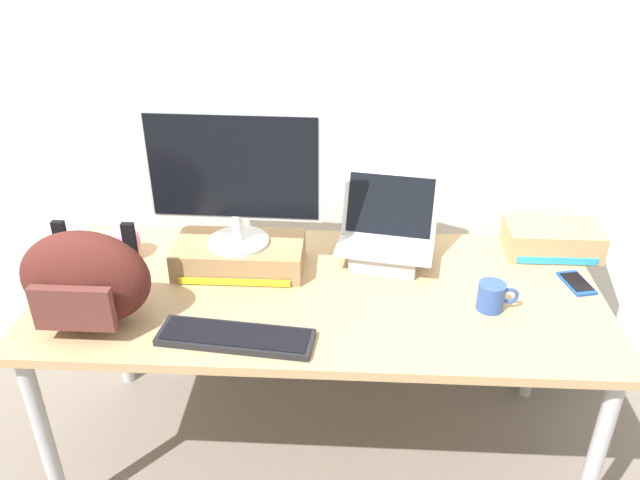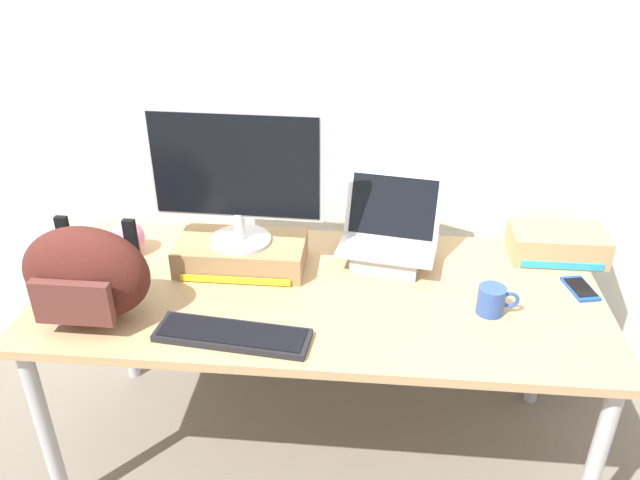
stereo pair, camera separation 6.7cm
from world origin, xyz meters
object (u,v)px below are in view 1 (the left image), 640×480
(toner_box_yellow, at_px, (240,255))
(desktop_monitor, at_px, (234,176))
(external_keyboard, at_px, (236,337))
(coffee_mug, at_px, (492,296))
(messenger_backpack, at_px, (85,279))
(toner_box_cyan, at_px, (552,240))
(cell_phone, at_px, (576,283))
(open_laptop, at_px, (386,245))
(plush_toy, at_px, (123,242))

(toner_box_yellow, bearing_deg, desktop_monitor, -92.25)
(external_keyboard, xyz_separation_m, coffee_mug, (0.75, 0.20, 0.03))
(desktop_monitor, xyz_separation_m, messenger_backpack, (-0.38, -0.33, -0.19))
(coffee_mug, height_order, toner_box_cyan, toner_box_cyan)
(cell_phone, height_order, toner_box_cyan, toner_box_cyan)
(external_keyboard, relative_size, cell_phone, 3.04)
(toner_box_cyan, bearing_deg, open_laptop, -171.43)
(plush_toy, bearing_deg, cell_phone, -3.60)
(external_keyboard, relative_size, coffee_mug, 3.64)
(desktop_monitor, height_order, external_keyboard, desktop_monitor)
(toner_box_yellow, xyz_separation_m, open_laptop, (0.49, 0.07, 0.01))
(open_laptop, relative_size, plush_toy, 3.00)
(open_laptop, xyz_separation_m, toner_box_cyan, (0.58, 0.09, -0.01))
(open_laptop, bearing_deg, messenger_backpack, -146.03)
(desktop_monitor, height_order, cell_phone, desktop_monitor)
(toner_box_yellow, relative_size, messenger_backpack, 1.13)
(messenger_backpack, bearing_deg, cell_phone, 10.92)
(toner_box_yellow, distance_m, desktop_monitor, 0.29)
(coffee_mug, bearing_deg, cell_phone, 26.38)
(toner_box_yellow, height_order, messenger_backpack, messenger_backpack)
(messenger_backpack, height_order, coffee_mug, messenger_backpack)
(desktop_monitor, bearing_deg, cell_phone, -0.82)
(toner_box_yellow, distance_m, cell_phone, 1.11)
(external_keyboard, distance_m, cell_phone, 1.11)
(toner_box_yellow, relative_size, open_laptop, 1.20)
(external_keyboard, xyz_separation_m, cell_phone, (1.06, 0.35, -0.01))
(toner_box_yellow, distance_m, messenger_backpack, 0.52)
(toner_box_cyan, bearing_deg, messenger_backpack, -161.52)
(open_laptop, distance_m, external_keyboard, 0.65)
(external_keyboard, height_order, coffee_mug, coffee_mug)
(toner_box_yellow, xyz_separation_m, coffee_mug, (0.80, -0.20, -0.00))
(plush_toy, bearing_deg, toner_box_cyan, 4.35)
(toner_box_yellow, height_order, plush_toy, plush_toy)
(cell_phone, bearing_deg, messenger_backpack, 178.00)
(cell_phone, distance_m, toner_box_cyan, 0.22)
(open_laptop, height_order, coffee_mug, open_laptop)
(toner_box_yellow, height_order, open_laptop, open_laptop)
(desktop_monitor, distance_m, plush_toy, 0.50)
(coffee_mug, xyz_separation_m, toner_box_cyan, (0.27, 0.36, 0.01))
(coffee_mug, bearing_deg, messenger_backpack, -173.82)
(external_keyboard, distance_m, plush_toy, 0.64)
(open_laptop, relative_size, messenger_backpack, 0.94)
(external_keyboard, height_order, messenger_backpack, messenger_backpack)
(cell_phone, relative_size, plush_toy, 1.27)
(desktop_monitor, relative_size, plush_toy, 4.72)
(open_laptop, relative_size, toner_box_cyan, 1.11)
(toner_box_yellow, bearing_deg, toner_box_cyan, 8.47)
(open_laptop, xyz_separation_m, messenger_backpack, (-0.88, -0.40, 0.09))
(open_laptop, height_order, messenger_backpack, messenger_backpack)
(desktop_monitor, relative_size, coffee_mug, 4.46)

